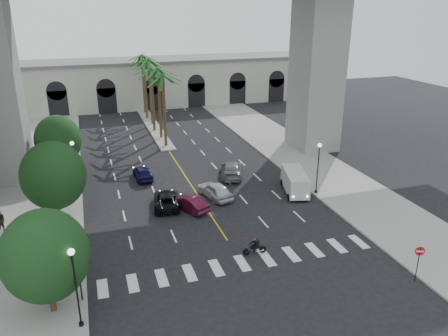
{
  "coord_description": "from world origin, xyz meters",
  "views": [
    {
      "loc": [
        -9.82,
        -27.39,
        17.91
      ],
      "look_at": [
        1.02,
        6.0,
        4.7
      ],
      "focal_mm": 35.0,
      "sensor_mm": 36.0,
      "label": 1
    }
  ],
  "objects_px": {
    "car_c": "(166,200)",
    "cargo_van": "(295,181)",
    "pedestrian_a": "(8,255)",
    "do_not_enter_sign": "(419,257)",
    "car_b": "(190,203)",
    "car_d": "(232,169)",
    "motorcycle_rider": "(255,247)",
    "lamp_post_right": "(318,164)",
    "traffic_signal_far": "(78,237)",
    "car_a": "(215,190)",
    "pedestrian_b": "(0,221)",
    "lamp_post_left_near": "(75,281)",
    "car_e": "(143,173)",
    "lamp_post_left_far": "(74,162)",
    "traffic_signal_near": "(78,268)"
  },
  "relations": [
    {
      "from": "lamp_post_left_near",
      "to": "lamp_post_right",
      "type": "distance_m",
      "value": 26.25
    },
    {
      "from": "cargo_van",
      "to": "car_e",
      "type": "bearing_deg",
      "value": 163.69
    },
    {
      "from": "lamp_post_right",
      "to": "traffic_signal_far",
      "type": "relative_size",
      "value": 1.47
    },
    {
      "from": "car_e",
      "to": "pedestrian_a",
      "type": "distance_m",
      "value": 18.3
    },
    {
      "from": "car_e",
      "to": "do_not_enter_sign",
      "type": "relative_size",
      "value": 1.53
    },
    {
      "from": "car_b",
      "to": "pedestrian_b",
      "type": "height_order",
      "value": "pedestrian_b"
    },
    {
      "from": "pedestrian_b",
      "to": "car_d",
      "type": "bearing_deg",
      "value": 47.69
    },
    {
      "from": "traffic_signal_near",
      "to": "lamp_post_right",
      "type": "bearing_deg",
      "value": 24.82
    },
    {
      "from": "car_b",
      "to": "cargo_van",
      "type": "distance_m",
      "value": 11.02
    },
    {
      "from": "car_b",
      "to": "car_d",
      "type": "xyz_separation_m",
      "value": [
        6.41,
        6.88,
        0.11
      ]
    },
    {
      "from": "motorcycle_rider",
      "to": "pedestrian_a",
      "type": "relative_size",
      "value": 1.15
    },
    {
      "from": "pedestrian_b",
      "to": "traffic_signal_far",
      "type": "bearing_deg",
      "value": -18.2
    },
    {
      "from": "traffic_signal_far",
      "to": "car_c",
      "type": "xyz_separation_m",
      "value": [
        7.86,
        8.28,
        -1.82
      ]
    },
    {
      "from": "motorcycle_rider",
      "to": "car_d",
      "type": "relative_size",
      "value": 0.34
    },
    {
      "from": "lamp_post_left_near",
      "to": "do_not_enter_sign",
      "type": "distance_m",
      "value": 22.06
    },
    {
      "from": "lamp_post_right",
      "to": "motorcycle_rider",
      "type": "bearing_deg",
      "value": -139.3
    },
    {
      "from": "car_c",
      "to": "cargo_van",
      "type": "height_order",
      "value": "cargo_van"
    },
    {
      "from": "car_a",
      "to": "car_d",
      "type": "xyz_separation_m",
      "value": [
        3.41,
        4.98,
        0.01
      ]
    },
    {
      "from": "cargo_van",
      "to": "car_d",
      "type": "bearing_deg",
      "value": 140.68
    },
    {
      "from": "lamp_post_right",
      "to": "cargo_van",
      "type": "relative_size",
      "value": 0.97
    },
    {
      "from": "car_b",
      "to": "car_c",
      "type": "height_order",
      "value": "car_b"
    },
    {
      "from": "pedestrian_a",
      "to": "traffic_signal_far",
      "type": "bearing_deg",
      "value": -47.26
    },
    {
      "from": "motorcycle_rider",
      "to": "do_not_enter_sign",
      "type": "xyz_separation_m",
      "value": [
        9.11,
        -6.73,
        1.38
      ]
    },
    {
      "from": "motorcycle_rider",
      "to": "car_c",
      "type": "bearing_deg",
      "value": 117.31
    },
    {
      "from": "car_c",
      "to": "pedestrian_a",
      "type": "bearing_deg",
      "value": 36.34
    },
    {
      "from": "lamp_post_right",
      "to": "lamp_post_left_far",
      "type": "bearing_deg",
      "value": 160.67
    },
    {
      "from": "car_a",
      "to": "cargo_van",
      "type": "relative_size",
      "value": 0.83
    },
    {
      "from": "car_b",
      "to": "pedestrian_b",
      "type": "bearing_deg",
      "value": -26.67
    },
    {
      "from": "car_c",
      "to": "car_e",
      "type": "relative_size",
      "value": 1.18
    },
    {
      "from": "car_a",
      "to": "car_d",
      "type": "distance_m",
      "value": 6.04
    },
    {
      "from": "pedestrian_a",
      "to": "do_not_enter_sign",
      "type": "bearing_deg",
      "value": -48.76
    },
    {
      "from": "lamp_post_left_far",
      "to": "lamp_post_left_near",
      "type": "bearing_deg",
      "value": -90.0
    },
    {
      "from": "car_b",
      "to": "do_not_enter_sign",
      "type": "relative_size",
      "value": 1.53
    },
    {
      "from": "car_d",
      "to": "cargo_van",
      "type": "xyz_separation_m",
      "value": [
        4.58,
        -6.32,
        0.44
      ]
    },
    {
      "from": "lamp_post_left_near",
      "to": "pedestrian_b",
      "type": "height_order",
      "value": "lamp_post_left_near"
    },
    {
      "from": "car_c",
      "to": "car_a",
      "type": "bearing_deg",
      "value": -164.64
    },
    {
      "from": "lamp_post_left_far",
      "to": "traffic_signal_far",
      "type": "xyz_separation_m",
      "value": [
        0.1,
        -14.5,
        -0.71
      ]
    },
    {
      "from": "traffic_signal_far",
      "to": "do_not_enter_sign",
      "type": "distance_m",
      "value": 23.53
    },
    {
      "from": "traffic_signal_near",
      "to": "car_d",
      "type": "distance_m",
      "value": 24.11
    },
    {
      "from": "lamp_post_left_far",
      "to": "car_b",
      "type": "height_order",
      "value": "lamp_post_left_far"
    },
    {
      "from": "car_a",
      "to": "pedestrian_a",
      "type": "distance_m",
      "value": 19.07
    },
    {
      "from": "lamp_post_left_near",
      "to": "car_a",
      "type": "height_order",
      "value": "lamp_post_left_near"
    },
    {
      "from": "lamp_post_left_near",
      "to": "car_c",
      "type": "xyz_separation_m",
      "value": [
        7.96,
        14.78,
        -2.53
      ]
    },
    {
      "from": "lamp_post_left_near",
      "to": "car_e",
      "type": "bearing_deg",
      "value": 73.11
    },
    {
      "from": "car_b",
      "to": "motorcycle_rider",
      "type": "bearing_deg",
      "value": 83.29
    },
    {
      "from": "motorcycle_rider",
      "to": "pedestrian_b",
      "type": "height_order",
      "value": "pedestrian_b"
    },
    {
      "from": "pedestrian_b",
      "to": "lamp_post_left_near",
      "type": "bearing_deg",
      "value": -34.31
    },
    {
      "from": "car_b",
      "to": "pedestrian_a",
      "type": "xyz_separation_m",
      "value": [
        -14.75,
        -5.06,
        0.28
      ]
    },
    {
      "from": "lamp_post_right",
      "to": "cargo_van",
      "type": "height_order",
      "value": "lamp_post_right"
    },
    {
      "from": "lamp_post_right",
      "to": "traffic_signal_far",
      "type": "distance_m",
      "value": 23.62
    }
  ]
}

